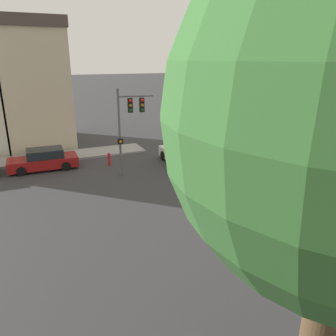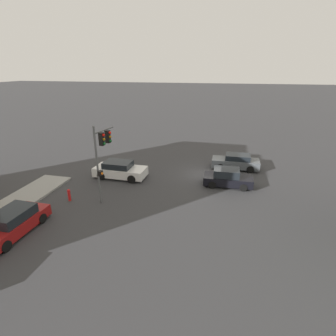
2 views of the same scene
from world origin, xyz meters
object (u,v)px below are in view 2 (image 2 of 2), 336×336
crossing_car_0 (227,178)px  crossing_car_2 (236,162)px  crossing_car_1 (120,170)px  traffic_signal (103,149)px  parked_car_0 (12,223)px  fire_hydrant (69,195)px

crossing_car_0 → crossing_car_2: 4.18m
crossing_car_0 → crossing_car_1: (9.29, 0.42, 0.03)m
traffic_signal → crossing_car_1: bearing=108.0°
crossing_car_0 → parked_car_0: size_ratio=0.86×
traffic_signal → parked_car_0: 7.05m
traffic_signal → fire_hydrant: 4.33m
traffic_signal → crossing_car_2: bearing=51.5°
traffic_signal → parked_car_0: size_ratio=1.22×
crossing_car_0 → crossing_car_2: size_ratio=0.90×
crossing_car_1 → parked_car_0: crossing_car_1 is taller
traffic_signal → fire_hydrant: (2.54, 0.90, -3.39)m
crossing_car_0 → fire_hydrant: 12.40m
traffic_signal → fire_hydrant: bearing=-151.5°
crossing_car_2 → fire_hydrant: crossing_car_2 is taller
traffic_signal → crossing_car_0: bearing=36.2°
crossing_car_1 → parked_car_0: size_ratio=0.99×
traffic_signal → parked_car_0: traffic_signal is taller
traffic_signal → parked_car_0: (3.43, 5.26, -3.20)m
crossing_car_0 → parked_car_0: crossing_car_0 is taller
crossing_car_1 → parked_car_0: (2.79, 9.30, -0.03)m
crossing_car_1 → fire_hydrant: bearing=-110.1°
crossing_car_0 → parked_car_0: bearing=-142.6°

